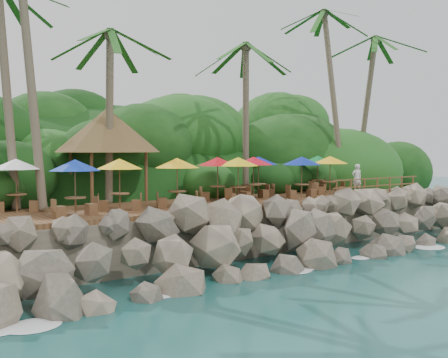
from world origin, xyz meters
TOP-DOWN VIEW (x-y plane):
  - ground at (0.00, 0.00)m, footprint 140.00×140.00m
  - land_base at (0.00, 16.00)m, footprint 32.00×25.20m
  - jungle_hill at (0.00, 23.50)m, footprint 44.80×28.00m
  - seawall at (0.00, 2.00)m, footprint 29.00×4.00m
  - terrace at (0.00, 6.00)m, footprint 26.00×5.00m
  - jungle_foliage at (0.00, 15.00)m, footprint 44.00×16.00m
  - foam_line at (0.00, 0.30)m, footprint 25.20×0.80m
  - palms at (0.99, 8.75)m, footprint 29.10×6.68m
  - palapa at (-4.29, 9.97)m, footprint 5.20×5.20m
  - dining_clusters at (-0.11, 6.02)m, footprint 19.02×4.81m
  - railing at (8.70, 3.65)m, footprint 7.20×0.10m
  - waiter at (9.31, 5.58)m, footprint 0.71×0.58m

SIDE VIEW (x-z plane):
  - ground at x=0.00m, z-range 0.00..0.00m
  - jungle_hill at x=0.00m, z-range -7.70..7.70m
  - jungle_foliage at x=0.00m, z-range -6.00..6.00m
  - foam_line at x=0.00m, z-range 0.00..0.06m
  - land_base at x=0.00m, z-range 0.00..2.10m
  - seawall at x=0.00m, z-range 0.00..2.30m
  - terrace at x=0.00m, z-range 2.10..2.30m
  - railing at x=8.70m, z-range 2.41..3.41m
  - waiter at x=9.31m, z-range 2.30..3.98m
  - dining_clusters at x=-0.11m, z-range 3.01..5.18m
  - palapa at x=-4.29m, z-range 3.49..8.09m
  - palms at x=0.99m, z-range 4.90..20.37m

